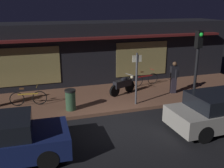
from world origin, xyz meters
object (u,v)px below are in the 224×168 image
Objects in this scene: motorcycle at (123,85)px; person_bystander at (174,77)px; trash_bin at (70,100)px; bicycle_parked at (28,98)px; parked_car_across at (220,111)px; traffic_light_pole at (197,58)px; bicycle_extra at (145,79)px; sign_post at (136,76)px.

person_bystander is (2.56, -0.64, 0.38)m from motorcycle.
person_bystander is at bearing 6.75° from trash_bin.
bicycle_parked is 1.77× the size of trash_bin.
motorcycle is 5.07m from parked_car_across.
bicycle_parked is at bearing 147.29° from trash_bin.
bicycle_parked is 0.46× the size of traffic_light_pole.
bicycle_parked is 0.40× the size of parked_car_across.
motorcycle is 0.96× the size of bicycle_extra.
bicycle_parked is at bearing -169.66° from bicycle_extra.
parked_car_across reaches higher than bicycle_parked.
trash_bin is 0.26× the size of traffic_light_pole.
trash_bin is (1.75, -1.13, 0.11)m from bicycle_parked.
traffic_light_pole reaches higher than sign_post.
traffic_light_pole is (6.85, -2.79, 1.97)m from bicycle_parked.
bicycle_extra is 5.54m from parked_car_across.
traffic_light_pole is 2.36m from parked_car_across.
person_bystander is at bearing -63.18° from bicycle_extra.
sign_post is at bearing -86.57° from motorcycle.
sign_post is (4.76, -1.35, 1.00)m from bicycle_parked.
sign_post is at bearing 126.96° from parked_car_across.
bicycle_parked is 0.69× the size of sign_post.
motorcycle is 0.44× the size of traffic_light_pole.
bicycle_parked is at bearing 148.23° from parked_car_across.
motorcycle is at bearing 126.53° from traffic_light_pole.
sign_post is 3.82m from parked_car_across.
traffic_light_pole is 0.87× the size of parked_car_across.
sign_post reaches higher than motorcycle.
person_bystander reaches higher than trash_bin.
trash_bin reaches higher than bicycle_parked.
motorcycle is at bearing 23.87° from trash_bin.
parked_car_across reaches higher than trash_bin.
sign_post reaches higher than person_bystander.
bicycle_extra is at bearing 96.61° from traffic_light_pole.
bicycle_parked is 8.24m from parked_car_across.
bicycle_parked is at bearing 164.15° from sign_post.
person_bystander is 0.40× the size of parked_car_across.
parked_car_across is at bearing -84.40° from traffic_light_pole.
trash_bin reaches higher than bicycle_extra.
parked_car_across is at bearing -62.54° from motorcycle.
person_bystander is at bearing -3.80° from bicycle_parked.
bicycle_parked is 2.09m from trash_bin.
motorcycle is 0.66× the size of sign_post.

